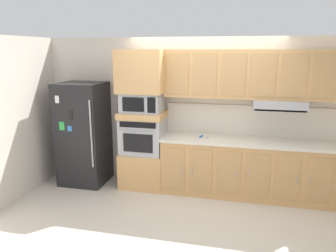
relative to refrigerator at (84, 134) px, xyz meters
The scene contains 14 objects.
ground_plane 2.32m from the refrigerator, 18.48° to the right, with size 9.60×9.60×0.00m, color beige.
back_kitchen_wall 2.11m from the refrigerator, 11.95° to the left, with size 6.20×0.12×2.50m, color beige.
side_panel_left 1.09m from the refrigerator, 138.45° to the right, with size 0.12×7.10×2.50m, color beige.
refrigerator is the anchor object (origin of this frame).
oven_base_cabinet 1.21m from the refrigerator, ahead, with size 0.74×0.62×0.60m, color tan.
built_in_oven 1.06m from the refrigerator, ahead, with size 0.70×0.62×0.60m.
appliance_mid_shelf 1.12m from the refrigerator, ahead, with size 0.74×0.62×0.10m, color tan.
microwave 1.21m from the refrigerator, ahead, with size 0.64×0.54×0.32m.
appliance_upper_cabinet 1.51m from the refrigerator, ahead, with size 0.74×0.62×0.68m, color tan.
lower_cabinet_run 2.96m from the refrigerator, ahead, with size 3.00×0.63×0.88m.
countertop_slab 2.93m from the refrigerator, ahead, with size 3.04×0.64×0.04m, color silver.
backsplash_panel 2.96m from the refrigerator, ahead, with size 3.04×0.02×0.50m, color silver.
upper_cabinet_with_hood 3.12m from the refrigerator, ahead, with size 3.00×0.48×0.88m.
screwdriver 2.04m from the refrigerator, ahead, with size 0.15×0.14×0.03m.
Camera 1 is at (0.57, -4.16, 2.28)m, focal length 33.78 mm.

